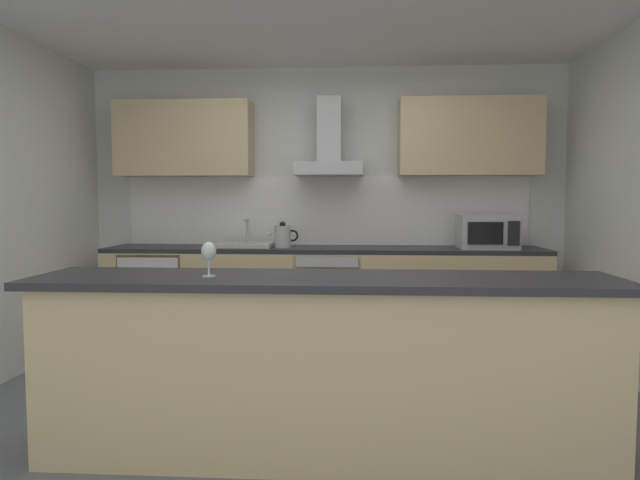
# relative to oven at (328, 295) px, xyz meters

# --- Properties ---
(ground) EXTENTS (5.54, 4.95, 0.02)m
(ground) POSITION_rel_oven_xyz_m (-0.05, -1.63, -0.47)
(ground) COLOR slate
(wall_back) EXTENTS (5.54, 0.12, 2.60)m
(wall_back) POSITION_rel_oven_xyz_m (-0.05, 0.41, 0.84)
(wall_back) COLOR silver
(wall_back) RESTS_ON ground
(backsplash_tile) EXTENTS (3.86, 0.02, 0.66)m
(backsplash_tile) POSITION_rel_oven_xyz_m (-0.05, 0.33, 0.77)
(backsplash_tile) COLOR white
(counter_back) EXTENTS (4.00, 0.60, 0.90)m
(counter_back) POSITION_rel_oven_xyz_m (-0.05, 0.03, -0.01)
(counter_back) COLOR #D1B784
(counter_back) RESTS_ON ground
(counter_island) EXTENTS (2.98, 0.64, 0.95)m
(counter_island) POSITION_rel_oven_xyz_m (0.09, -2.29, 0.02)
(counter_island) COLOR #D1B784
(counter_island) RESTS_ON ground
(upper_cabinets) EXTENTS (3.94, 0.32, 0.70)m
(upper_cabinets) POSITION_rel_oven_xyz_m (-0.05, 0.18, 1.45)
(upper_cabinets) COLOR #D1B784
(oven) EXTENTS (0.60, 0.62, 0.80)m
(oven) POSITION_rel_oven_xyz_m (0.00, 0.00, 0.00)
(oven) COLOR slate
(oven) RESTS_ON ground
(refrigerator) EXTENTS (0.58, 0.60, 0.85)m
(refrigerator) POSITION_rel_oven_xyz_m (-1.59, -0.00, -0.03)
(refrigerator) COLOR white
(refrigerator) RESTS_ON ground
(microwave) EXTENTS (0.50, 0.38, 0.30)m
(microwave) POSITION_rel_oven_xyz_m (1.42, -0.03, 0.59)
(microwave) COLOR #B7BABC
(microwave) RESTS_ON counter_back
(sink) EXTENTS (0.50, 0.40, 0.26)m
(sink) POSITION_rel_oven_xyz_m (-0.77, 0.01, 0.47)
(sink) COLOR silver
(sink) RESTS_ON counter_back
(kettle) EXTENTS (0.29, 0.15, 0.24)m
(kettle) POSITION_rel_oven_xyz_m (-0.42, -0.03, 0.55)
(kettle) COLOR #B7BABC
(kettle) RESTS_ON counter_back
(range_hood) EXTENTS (0.62, 0.45, 0.72)m
(range_hood) POSITION_rel_oven_xyz_m (0.00, 0.13, 1.33)
(range_hood) COLOR #B7BABC
(wine_glass) EXTENTS (0.08, 0.08, 0.18)m
(wine_glass) POSITION_rel_oven_xyz_m (-0.50, -2.34, 0.61)
(wine_glass) COLOR silver
(wine_glass) RESTS_ON counter_island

